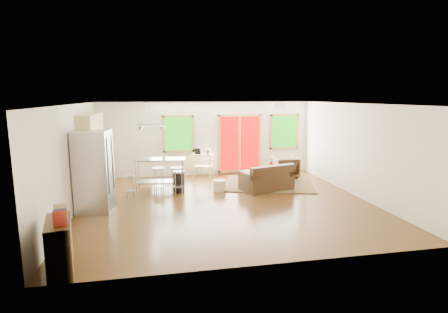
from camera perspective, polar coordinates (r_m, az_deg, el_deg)
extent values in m
cube|color=#3A240E|center=(9.34, 0.36, -7.65)|extent=(7.50, 7.00, 0.02)
cube|color=white|center=(8.91, 0.38, 8.64)|extent=(7.50, 7.00, 0.02)
cube|color=silver|center=(12.46, -2.85, 2.93)|extent=(7.50, 0.02, 2.60)
cube|color=silver|center=(9.08, -23.59, -0.48)|extent=(0.02, 7.00, 2.60)
cube|color=silver|center=(10.44, 21.03, 0.94)|extent=(0.02, 7.00, 2.60)
cube|color=silver|center=(5.71, 7.43, -5.42)|extent=(7.50, 0.02, 2.60)
cube|color=#14610C|center=(12.28, -7.46, 3.70)|extent=(0.94, 0.02, 1.14)
cube|color=#A68B3F|center=(12.23, -7.52, 6.54)|extent=(1.10, 0.05, 0.08)
cube|color=#A68B3F|center=(12.36, -7.40, 0.88)|extent=(1.10, 0.05, 0.08)
cube|color=#A68B3F|center=(12.26, -9.84, 3.62)|extent=(0.08, 0.05, 1.30)
cube|color=#A68B3F|center=(12.33, -5.09, 3.76)|extent=(0.08, 0.05, 1.30)
cube|color=#C70000|center=(12.66, 2.57, 2.13)|extent=(1.44, 0.02, 1.94)
cube|color=#A68B3F|center=(12.57, 2.61, 6.70)|extent=(1.60, 0.05, 0.08)
cube|color=#A68B3F|center=(12.84, 2.54, -2.34)|extent=(1.60, 0.05, 0.08)
cube|color=#A68B3F|center=(12.50, -0.82, 2.04)|extent=(0.08, 0.05, 2.10)
cube|color=#A68B3F|center=(12.86, 5.87, 2.21)|extent=(0.08, 0.05, 2.10)
cube|color=#A68B3F|center=(12.66, 2.57, 2.13)|extent=(0.08, 0.05, 1.94)
cube|color=#14610C|center=(13.12, 9.84, 4.02)|extent=(0.94, 0.02, 1.14)
cube|color=#A68B3F|center=(13.07, 9.92, 6.68)|extent=(1.10, 0.05, 0.08)
cube|color=#A68B3F|center=(13.19, 9.76, 1.39)|extent=(1.10, 0.05, 0.08)
cube|color=#A68B3F|center=(12.95, 7.72, 4.00)|extent=(0.08, 0.05, 1.30)
cube|color=#A68B3F|center=(13.31, 11.89, 4.04)|extent=(0.08, 0.05, 1.30)
cube|color=#395332|center=(11.33, 7.30, -4.46)|extent=(3.23, 2.80, 0.03)
cube|color=#302011|center=(10.64, 6.92, -4.30)|extent=(1.67, 1.24, 0.42)
cube|color=#302011|center=(10.30, 7.99, -2.54)|extent=(1.48, 0.62, 0.38)
cube|color=#302011|center=(10.23, 3.98, -3.17)|extent=(0.43, 0.87, 0.16)
cube|color=#302011|center=(10.95, 9.73, -2.42)|extent=(0.43, 0.87, 0.16)
cube|color=#302011|center=(10.44, 5.32, -3.04)|extent=(0.75, 0.70, 0.12)
cube|color=#302011|center=(10.81, 8.23, -2.66)|extent=(0.75, 0.70, 0.12)
cube|color=#3A2C15|center=(11.57, 7.13, -2.40)|extent=(1.08, 0.87, 0.04)
cube|color=#3A2C15|center=(11.44, 5.06, -3.48)|extent=(0.07, 0.07, 0.34)
cube|color=#3A2C15|center=(11.39, 9.03, -3.61)|extent=(0.07, 0.07, 0.34)
cube|color=#3A2C15|center=(11.84, 5.25, -3.02)|extent=(0.07, 0.07, 0.34)
cube|color=#3A2C15|center=(11.80, 9.09, -3.15)|extent=(0.07, 0.07, 0.34)
imported|color=#302011|center=(12.23, 9.93, -1.58)|extent=(0.79, 0.74, 0.81)
cube|color=#302011|center=(11.57, 4.80, -3.25)|extent=(0.59, 0.59, 0.36)
cylinder|color=silver|center=(10.44, -0.71, -4.76)|extent=(0.50, 0.50, 0.33)
imported|color=silver|center=(11.33, 7.71, -1.97)|extent=(0.20, 0.21, 0.19)
sphere|color=#C70400|center=(11.33, 7.85, -1.20)|extent=(0.08, 0.08, 0.07)
sphere|color=#C70400|center=(11.27, 7.61, -1.14)|extent=(0.08, 0.08, 0.07)
sphere|color=#C70400|center=(11.33, 7.68, -0.98)|extent=(0.08, 0.08, 0.07)
imported|color=maroon|center=(11.40, 7.95, -1.56)|extent=(0.24, 0.08, 0.32)
cube|color=#D1C47D|center=(10.82, -19.78, -3.28)|extent=(0.60, 2.20, 0.90)
cube|color=black|center=(10.73, -19.92, -0.83)|extent=(0.64, 2.24, 0.04)
cube|color=#D1C47D|center=(10.62, -20.89, 4.62)|extent=(0.36, 2.20, 0.70)
cylinder|color=#B7BABC|center=(10.22, -20.37, -0.73)|extent=(0.12, 0.12, 0.18)
cube|color=black|center=(11.10, -19.65, 0.16)|extent=(0.22, 0.18, 0.20)
cube|color=#B7BABC|center=(9.02, -20.49, -2.33)|extent=(0.87, 0.85, 1.98)
cube|color=gray|center=(8.92, -18.10, -2.32)|extent=(0.10, 0.73, 1.94)
cylinder|color=gray|center=(8.66, -18.38, -1.58)|extent=(0.03, 0.03, 1.32)
cylinder|color=gray|center=(9.12, -17.68, -0.98)|extent=(0.03, 0.03, 1.32)
cube|color=#B7BABC|center=(10.60, -10.43, -0.45)|extent=(1.56, 0.78, 0.04)
cube|color=gray|center=(10.74, -10.31, -4.03)|extent=(1.46, 0.69, 0.03)
cylinder|color=gray|center=(10.57, -14.16, -3.26)|extent=(0.04, 0.04, 0.91)
cylinder|color=gray|center=(10.42, -6.74, -3.21)|extent=(0.04, 0.04, 0.91)
cylinder|color=gray|center=(11.01, -13.75, -2.72)|extent=(0.04, 0.04, 0.91)
cylinder|color=gray|center=(10.87, -6.64, -2.66)|extent=(0.04, 0.04, 0.91)
imported|color=white|center=(10.54, -9.80, -0.07)|extent=(0.14, 0.12, 0.12)
cylinder|color=#B7BABC|center=(10.02, -15.19, -3.03)|extent=(0.33, 0.33, 0.04)
cylinder|color=gray|center=(10.17, -14.66, -4.67)|extent=(0.02, 0.02, 0.61)
cylinder|color=gray|center=(10.17, -15.59, -4.72)|extent=(0.02, 0.02, 0.61)
cylinder|color=gray|center=(10.01, -15.56, -4.95)|extent=(0.02, 0.02, 0.61)
cylinder|color=gray|center=(10.01, -14.62, -4.90)|extent=(0.02, 0.02, 0.61)
cylinder|color=gray|center=(10.12, -15.08, -5.39)|extent=(0.30, 0.30, 0.01)
cylinder|color=#B7BABC|center=(10.09, -10.70, -1.91)|extent=(0.46, 0.46, 0.04)
cylinder|color=gray|center=(10.30, -10.25, -3.92)|extent=(0.03, 0.03, 0.75)
cylinder|color=gray|center=(10.24, -11.33, -4.03)|extent=(0.03, 0.03, 0.75)
cylinder|color=gray|center=(10.05, -11.02, -4.28)|extent=(0.03, 0.03, 0.75)
cylinder|color=gray|center=(10.11, -9.91, -4.17)|extent=(0.03, 0.03, 0.75)
cylinder|color=gray|center=(10.21, -10.60, -4.82)|extent=(0.42, 0.42, 0.02)
cylinder|color=#B7BABC|center=(10.00, -7.69, -1.90)|extent=(0.48, 0.48, 0.04)
cylinder|color=gray|center=(10.22, -7.34, -3.94)|extent=(0.03, 0.03, 0.76)
cylinder|color=gray|center=(10.14, -8.40, -4.07)|extent=(0.03, 0.03, 0.76)
cylinder|color=gray|center=(9.96, -7.95, -4.31)|extent=(0.03, 0.03, 0.76)
cylinder|color=gray|center=(10.03, -6.87, -4.18)|extent=(0.03, 0.03, 0.76)
cylinder|color=gray|center=(10.12, -7.63, -4.86)|extent=(0.44, 0.44, 0.02)
cylinder|color=black|center=(10.38, -7.37, -4.19)|extent=(0.38, 0.38, 0.59)
cylinder|color=#B7BABC|center=(10.31, -7.41, -2.50)|extent=(0.39, 0.39, 0.05)
cube|color=#D1C47D|center=(12.14, -3.44, 0.32)|extent=(0.78, 0.66, 0.04)
cube|color=#D1C47D|center=(12.22, -3.42, -1.58)|extent=(0.74, 0.62, 0.03)
cube|color=#D1C47D|center=(12.13, -4.94, -1.59)|extent=(0.05, 0.05, 0.80)
cube|color=#D1C47D|center=(11.98, -2.31, -1.70)|extent=(0.05, 0.05, 0.80)
cube|color=#D1C47D|center=(12.45, -4.48, -1.28)|extent=(0.05, 0.05, 0.80)
cube|color=#D1C47D|center=(12.31, -1.92, -1.39)|extent=(0.05, 0.05, 0.80)
cube|color=black|center=(12.17, -4.22, 0.92)|extent=(0.27, 0.26, 0.21)
cylinder|color=#B7BABC|center=(12.08, -2.66, 0.78)|extent=(0.20, 0.20, 0.17)
cube|color=#3A2C15|center=(6.35, -25.27, -13.08)|extent=(0.56, 1.01, 0.85)
cube|color=maroon|center=(5.86, -25.23, -9.24)|extent=(0.20, 0.09, 0.25)
cube|color=navy|center=(6.01, -25.18, -8.86)|extent=(0.20, 0.09, 0.23)
cube|color=tan|center=(6.16, -25.16, -8.22)|extent=(0.20, 0.09, 0.28)
cube|color=maroon|center=(6.32, -25.10, -8.07)|extent=(0.20, 0.09, 0.21)
cube|color=white|center=(9.92, 8.85, 8.19)|extent=(0.35, 0.35, 0.12)
cylinder|color=gray|center=(10.24, -11.89, 6.85)|extent=(0.02, 0.02, 0.60)
cube|color=gray|center=(10.26, -11.83, 5.18)|extent=(0.80, 0.04, 0.03)
cone|color=#B7BABC|center=(10.28, -13.49, 4.46)|extent=(0.18, 0.18, 0.14)
cone|color=#B7BABC|center=(10.27, -10.13, 4.57)|extent=(0.18, 0.18, 0.14)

